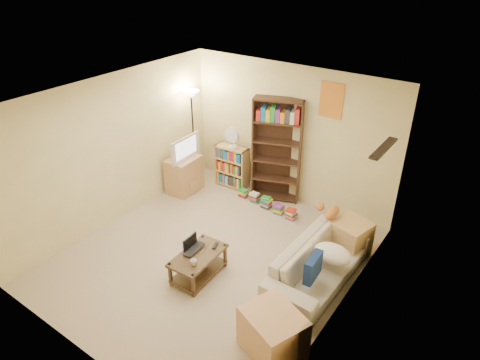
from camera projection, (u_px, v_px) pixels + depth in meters
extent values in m
plane|color=#C2AB92|center=(213.00, 256.00, 6.57)|extent=(4.50, 4.50, 0.00)
cube|color=beige|center=(290.00, 135.00, 7.57)|extent=(4.00, 0.04, 2.50)
cube|color=beige|center=(72.00, 275.00, 4.36)|extent=(4.00, 0.04, 2.50)
cube|color=beige|center=(115.00, 151.00, 6.98)|extent=(0.04, 4.50, 2.50)
cube|color=beige|center=(344.00, 235.00, 4.96)|extent=(0.04, 4.50, 2.50)
cube|color=white|center=(207.00, 99.00, 5.36)|extent=(4.00, 4.50, 0.04)
cube|color=red|center=(331.00, 100.00, 6.83)|extent=(0.40, 0.02, 0.58)
cube|color=black|center=(384.00, 148.00, 5.63)|extent=(0.12, 0.80, 0.03)
imported|color=beige|center=(320.00, 263.00, 5.99)|extent=(2.01, 0.87, 0.58)
cube|color=navy|center=(313.00, 267.00, 5.51)|extent=(0.14, 0.39, 0.34)
ellipsoid|color=white|center=(332.00, 254.00, 5.85)|extent=(0.53, 0.38, 0.23)
ellipsoid|color=#C76C2A|center=(333.00, 212.00, 6.46)|extent=(0.36, 0.17, 0.15)
sphere|color=#C76C2A|center=(320.00, 207.00, 6.56)|extent=(0.12, 0.12, 0.12)
cube|color=#472F1B|center=(198.00, 256.00, 6.02)|extent=(0.51, 0.87, 0.04)
cube|color=#472F1B|center=(199.00, 271.00, 6.16)|extent=(0.49, 0.83, 0.03)
cube|color=#472F1B|center=(170.00, 275.00, 5.92)|extent=(0.04, 0.04, 0.38)
cube|color=#472F1B|center=(193.00, 286.00, 5.73)|extent=(0.04, 0.04, 0.38)
cube|color=#472F1B|center=(203.00, 247.00, 6.48)|extent=(0.04, 0.04, 0.38)
cube|color=#472F1B|center=(225.00, 256.00, 6.29)|extent=(0.04, 0.04, 0.38)
imported|color=black|center=(197.00, 250.00, 6.07)|extent=(0.41, 0.30, 0.03)
cube|color=white|center=(190.00, 242.00, 6.08)|extent=(0.02, 0.29, 0.19)
imported|color=silver|center=(194.00, 262.00, 5.80)|extent=(0.16, 0.16, 0.08)
cube|color=black|center=(215.00, 246.00, 6.17)|extent=(0.10, 0.16, 0.02)
cube|color=tan|center=(184.00, 174.00, 8.18)|extent=(0.49, 0.66, 0.69)
imported|color=black|center=(182.00, 147.00, 7.90)|extent=(0.78, 0.16, 0.44)
cube|color=#442A1A|center=(277.00, 151.00, 7.63)|extent=(0.92, 0.57, 1.94)
cube|color=#D8B369|center=(232.00, 167.00, 8.31)|extent=(0.66, 0.29, 0.84)
cylinder|color=silver|center=(233.00, 147.00, 8.06)|extent=(0.17, 0.17, 0.04)
cylinder|color=silver|center=(233.00, 142.00, 8.01)|extent=(0.02, 0.02, 0.17)
cylinder|color=silver|center=(232.00, 135.00, 7.91)|extent=(0.30, 0.06, 0.30)
cylinder|color=black|center=(196.00, 179.00, 8.70)|extent=(0.28, 0.28, 0.03)
cylinder|color=black|center=(194.00, 140.00, 8.28)|extent=(0.03, 0.03, 1.76)
cone|color=beige|center=(191.00, 94.00, 7.84)|extent=(0.32, 0.32, 0.14)
cube|color=tan|center=(350.00, 239.00, 6.48)|extent=(0.61, 0.61, 0.58)
cube|color=tan|center=(273.00, 333.00, 4.92)|extent=(0.84, 0.78, 0.57)
cube|color=red|center=(244.00, 193.00, 8.09)|extent=(0.18, 0.14, 0.15)
cube|color=#1966B2|center=(255.00, 198.00, 7.91)|extent=(0.18, 0.14, 0.19)
cube|color=gold|center=(266.00, 202.00, 7.74)|extent=(0.18, 0.14, 0.22)
cube|color=#268C33|center=(279.00, 209.00, 7.58)|extent=(0.18, 0.14, 0.17)
cube|color=#7F338C|center=(291.00, 214.00, 7.41)|extent=(0.18, 0.14, 0.20)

